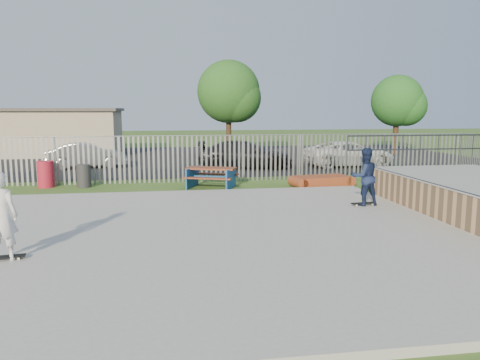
{
  "coord_description": "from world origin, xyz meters",
  "views": [
    {
      "loc": [
        0.31,
        -11.08,
        3.1
      ],
      "look_at": [
        2.38,
        2.0,
        1.1
      ],
      "focal_mm": 35.0,
      "sensor_mm": 36.0,
      "label": 1
    }
  ],
  "objects": [
    {
      "name": "ground",
      "position": [
        0.0,
        0.0,
        0.0
      ],
      "size": [
        120.0,
        120.0,
        0.0
      ],
      "primitive_type": "plane",
      "color": "#37591E",
      "rests_on": "ground"
    },
    {
      "name": "concrete_slab",
      "position": [
        0.0,
        0.0,
        0.07
      ],
      "size": [
        15.0,
        12.0,
        0.15
      ],
      "primitive_type": "cube",
      "color": "#979792",
      "rests_on": "ground"
    },
    {
      "name": "fence",
      "position": [
        1.0,
        4.59,
        1.0
      ],
      "size": [
        26.04,
        16.02,
        2.0
      ],
      "color": "gray",
      "rests_on": "ground"
    },
    {
      "name": "picnic_table",
      "position": [
        2.07,
        7.35,
        0.42
      ],
      "size": [
        2.37,
        2.18,
        0.82
      ],
      "rotation": [
        0.0,
        0.0,
        -0.37
      ],
      "color": "brown",
      "rests_on": "ground"
    },
    {
      "name": "funbox",
      "position": [
        6.53,
        6.96,
        0.21
      ],
      "size": [
        2.27,
        1.38,
        0.43
      ],
      "rotation": [
        0.0,
        0.0,
        0.16
      ],
      "color": "brown",
      "rests_on": "ground"
    },
    {
      "name": "trash_bin_red",
      "position": [
        -4.5,
        8.51,
        0.53
      ],
      "size": [
        0.64,
        0.64,
        1.06
      ],
      "primitive_type": "cylinder",
      "color": "#A7192D",
      "rests_on": "ground"
    },
    {
      "name": "trash_bin_grey",
      "position": [
        -2.99,
        8.28,
        0.46
      ],
      "size": [
        0.55,
        0.55,
        0.92
      ],
      "primitive_type": "cylinder",
      "color": "#292A2C",
      "rests_on": "ground"
    },
    {
      "name": "parking_lot",
      "position": [
        0.0,
        19.0,
        0.01
      ],
      "size": [
        40.0,
        18.0,
        0.02
      ],
      "primitive_type": "cube",
      "color": "black",
      "rests_on": "ground"
    },
    {
      "name": "car_silver",
      "position": [
        -3.86,
        14.62,
        0.69
      ],
      "size": [
        4.26,
        2.08,
        1.34
      ],
      "primitive_type": "imported",
      "rotation": [
        0.0,
        0.0,
        1.74
      ],
      "color": "#A3A2A7",
      "rests_on": "parking_lot"
    },
    {
      "name": "car_dark",
      "position": [
        4.43,
        13.23,
        0.74
      ],
      "size": [
        5.25,
        2.84,
        1.44
      ],
      "primitive_type": "imported",
      "rotation": [
        0.0,
        0.0,
        1.4
      ],
      "color": "black",
      "rests_on": "parking_lot"
    },
    {
      "name": "car_white",
      "position": [
        10.19,
        13.18,
        0.7
      ],
      "size": [
        5.11,
        2.72,
        1.37
      ],
      "primitive_type": "imported",
      "rotation": [
        0.0,
        0.0,
        1.66
      ],
      "color": "white",
      "rests_on": "parking_lot"
    },
    {
      "name": "building",
      "position": [
        -8.0,
        23.0,
        1.61
      ],
      "size": [
        10.4,
        6.4,
        3.2
      ],
      "color": "#B5A58B",
      "rests_on": "ground"
    },
    {
      "name": "tree_mid",
      "position": [
        4.42,
        19.64,
        4.24
      ],
      "size": [
        4.08,
        4.08,
        6.3
      ],
      "color": "#412D1A",
      "rests_on": "ground"
    },
    {
      "name": "tree_right",
      "position": [
        16.22,
        19.65,
        3.69
      ],
      "size": [
        3.55,
        3.55,
        5.48
      ],
      "color": "#432C1B",
      "rests_on": "ground"
    },
    {
      "name": "skateboard_a",
      "position": [
        6.35,
        2.43,
        0.19
      ],
      "size": [
        0.82,
        0.28,
        0.08
      ],
      "rotation": [
        0.0,
        0.0,
        0.1
      ],
      "color": "black",
      "rests_on": "concrete_slab"
    },
    {
      "name": "skateboard_b",
      "position": [
        -2.92,
        -1.54,
        0.19
      ],
      "size": [
        0.82,
        0.31,
        0.08
      ],
      "rotation": [
        0.0,
        0.0,
        0.14
      ],
      "color": "black",
      "rests_on": "concrete_slab"
    },
    {
      "name": "skater_navy",
      "position": [
        6.35,
        2.43,
        1.04
      ],
      "size": [
        0.93,
        0.76,
        1.79
      ],
      "primitive_type": "imported",
      "rotation": [
        0.0,
        0.0,
        3.25
      ],
      "color": "#141F40",
      "rests_on": "concrete_slab"
    },
    {
      "name": "skater_white",
      "position": [
        -2.92,
        -1.54,
        1.04
      ],
      "size": [
        0.67,
        0.45,
        1.79
      ],
      "primitive_type": "imported",
      "rotation": [
        0.0,
        0.0,
        3.11
      ],
      "color": "white",
      "rests_on": "concrete_slab"
    }
  ]
}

